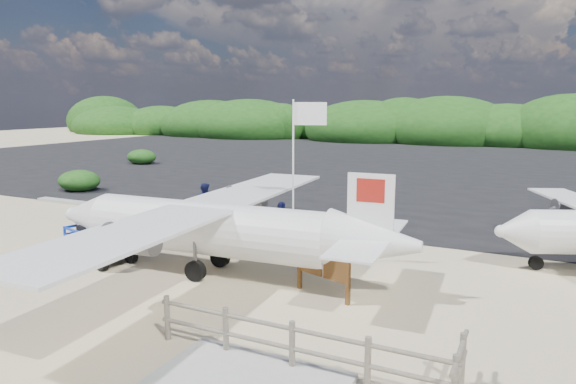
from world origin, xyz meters
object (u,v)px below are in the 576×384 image
baggage_cart (102,261)px  crew_b (205,203)px  crew_a (151,220)px  aircraft_small (355,158)px  flagpole (293,263)px  signboard (323,296)px  crew_c (282,229)px

baggage_cart → crew_b: crew_b is taller
crew_a → aircraft_small: (-2.54, 30.90, -0.81)m
baggage_cart → crew_b: size_ratio=1.45×
flagpole → aircraft_small: 32.08m
signboard → crew_a: (-7.81, 2.35, 0.81)m
signboard → crew_b: 9.44m
crew_a → crew_b: (0.19, 3.15, 0.08)m
crew_b → aircraft_small: crew_b is taller
crew_a → crew_b: bearing=-77.4°
crew_a → crew_c: size_ratio=0.87×
flagpole → aircraft_small: flagpole is taller
baggage_cart → aircraft_small: bearing=109.0°
flagpole → crew_c: 1.22m
crew_b → aircraft_small: 27.90m
baggage_cart → signboard: (7.67, 0.28, 0.00)m
crew_b → crew_a: bearing=94.7°
crew_a → crew_c: 5.23m
flagpole → crew_c: bearing=143.8°
crew_c → baggage_cart: bearing=21.9°
baggage_cart → crew_a: size_ratio=1.59×
crew_a → crew_b: 3.16m
crew_a → signboard: bearing=179.3°
flagpole → signboard: flagpole is taller
flagpole → crew_b: bearing=150.4°
aircraft_small → crew_c: bearing=81.3°
flagpole → signboard: bearing=-49.4°
crew_b → crew_c: bearing=159.5°
flagpole → crew_a: size_ratio=3.19×
baggage_cart → aircraft_small: size_ratio=0.34×
crew_c → aircraft_small: crew_c is taller
baggage_cart → aircraft_small: aircraft_small is taller
signboard → crew_b: (-7.62, 5.50, 0.89)m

